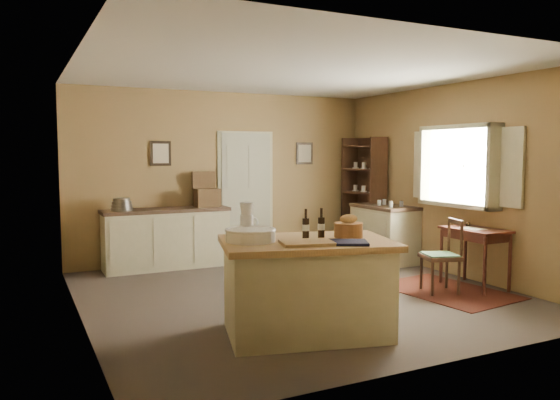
# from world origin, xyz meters

# --- Properties ---
(ground) EXTENTS (5.00, 5.00, 0.00)m
(ground) POSITION_xyz_m (0.00, 0.00, 0.00)
(ground) COLOR #4D423B
(ground) RESTS_ON ground
(wall_back) EXTENTS (5.00, 0.10, 2.70)m
(wall_back) POSITION_xyz_m (0.00, 2.50, 1.35)
(wall_back) COLOR olive
(wall_back) RESTS_ON ground
(wall_front) EXTENTS (5.00, 0.10, 2.70)m
(wall_front) POSITION_xyz_m (0.00, -2.50, 1.35)
(wall_front) COLOR olive
(wall_front) RESTS_ON ground
(wall_left) EXTENTS (0.10, 5.00, 2.70)m
(wall_left) POSITION_xyz_m (-2.50, 0.00, 1.35)
(wall_left) COLOR olive
(wall_left) RESTS_ON ground
(wall_right) EXTENTS (0.10, 5.00, 2.70)m
(wall_right) POSITION_xyz_m (2.50, 0.00, 1.35)
(wall_right) COLOR olive
(wall_right) RESTS_ON ground
(ceiling) EXTENTS (5.00, 5.00, 0.00)m
(ceiling) POSITION_xyz_m (0.00, 0.00, 2.70)
(ceiling) COLOR silver
(ceiling) RESTS_ON wall_back
(door) EXTENTS (0.97, 0.06, 2.11)m
(door) POSITION_xyz_m (0.35, 2.47, 1.05)
(door) COLOR #ADAC92
(door) RESTS_ON ground
(framed_prints) EXTENTS (2.82, 0.02, 0.38)m
(framed_prints) POSITION_xyz_m (0.20, 2.48, 1.72)
(framed_prints) COLOR black
(framed_prints) RESTS_ON ground
(window) EXTENTS (0.25, 1.99, 1.12)m
(window) POSITION_xyz_m (2.42, -0.20, 1.55)
(window) COLOR beige
(window) RESTS_ON ground
(work_island) EXTENTS (1.79, 1.40, 1.20)m
(work_island) POSITION_xyz_m (-0.62, -1.35, 0.48)
(work_island) COLOR beige
(work_island) RESTS_ON ground
(sideboard) EXTENTS (1.88, 0.54, 1.18)m
(sideboard) POSITION_xyz_m (-1.04, 2.20, 0.48)
(sideboard) COLOR beige
(sideboard) RESTS_ON ground
(rug) EXTENTS (1.29, 1.72, 0.01)m
(rug) POSITION_xyz_m (1.75, -0.71, 0.00)
(rug) COLOR #421E0E
(rug) RESTS_ON ground
(writing_desk) EXTENTS (0.50, 0.82, 0.82)m
(writing_desk) POSITION_xyz_m (2.20, -0.71, 0.66)
(writing_desk) COLOR #371610
(writing_desk) RESTS_ON ground
(desk_chair) EXTENTS (0.53, 0.53, 0.89)m
(desk_chair) POSITION_xyz_m (1.63, -0.71, 0.45)
(desk_chair) COLOR #321D13
(desk_chair) RESTS_ON ground
(right_cabinet) EXTENTS (0.62, 1.12, 0.99)m
(right_cabinet) POSITION_xyz_m (2.20, 1.18, 0.46)
(right_cabinet) COLOR beige
(right_cabinet) RESTS_ON ground
(shelving_unit) EXTENTS (0.34, 0.90, 1.99)m
(shelving_unit) POSITION_xyz_m (2.35, 1.94, 0.99)
(shelving_unit) COLOR #321D13
(shelving_unit) RESTS_ON ground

